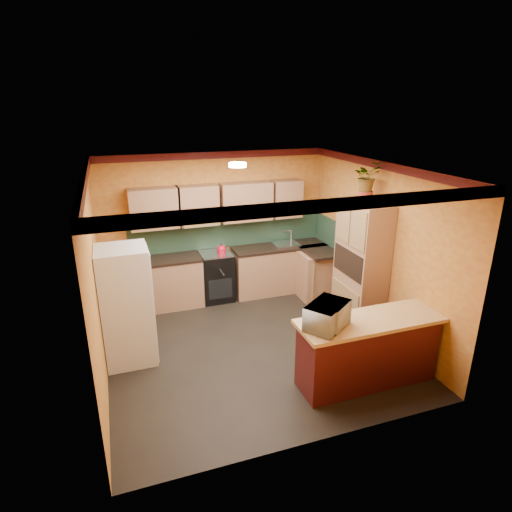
{
  "coord_description": "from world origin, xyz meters",
  "views": [
    {
      "loc": [
        -1.8,
        -5.41,
        3.51
      ],
      "look_at": [
        0.23,
        0.45,
        1.28
      ],
      "focal_mm": 30.0,
      "sensor_mm": 36.0,
      "label": 1
    }
  ],
  "objects": [
    {
      "name": "fridge",
      "position": [
        -1.75,
        0.24,
        0.85
      ],
      "size": [
        0.68,
        0.66,
        1.7
      ],
      "primitive_type": "cube",
      "color": "silver",
      "rests_on": "ground"
    },
    {
      "name": "bar_top",
      "position": [
        1.14,
        -1.34,
        0.91
      ],
      "size": [
        1.9,
        0.65,
        0.05
      ],
      "primitive_type": "cube",
      "color": "tan",
      "rests_on": "breakfast_bar"
    },
    {
      "name": "fern",
      "position": [
        1.85,
        0.08,
        2.48
      ],
      "size": [
        0.44,
        0.39,
        0.44
      ],
      "primitive_type": "imported",
      "rotation": [
        0.0,
        0.0,
        0.13
      ],
      "color": "#A27855",
      "rests_on": "fern_pot"
    },
    {
      "name": "sink",
      "position": [
        1.31,
        1.8,
        0.94
      ],
      "size": [
        0.48,
        0.4,
        0.03
      ],
      "primitive_type": "cube",
      "color": "silver",
      "rests_on": "countertop_back"
    },
    {
      "name": "room_shell",
      "position": [
        0.02,
        0.28,
        2.09
      ],
      "size": [
        4.24,
        4.24,
        2.72
      ],
      "color": "black",
      "rests_on": "ground"
    },
    {
      "name": "base_cabinets_right",
      "position": [
        1.8,
        1.28,
        0.44
      ],
      "size": [
        0.6,
        0.8,
        0.88
      ],
      "primitive_type": "cube",
      "color": "#A27855",
      "rests_on": "ground"
    },
    {
      "name": "breakfast_bar",
      "position": [
        1.14,
        -1.34,
        0.44
      ],
      "size": [
        1.8,
        0.55,
        0.88
      ],
      "primitive_type": "cube",
      "color": "#461012",
      "rests_on": "ground"
    },
    {
      "name": "countertop_back",
      "position": [
        0.54,
        1.8,
        0.9
      ],
      "size": [
        3.65,
        0.62,
        0.04
      ],
      "primitive_type": "cube",
      "color": "black",
      "rests_on": "base_cabinets_back"
    },
    {
      "name": "fern_pot",
      "position": [
        1.85,
        0.08,
        2.18
      ],
      "size": [
        0.22,
        0.22,
        0.16
      ],
      "primitive_type": "cylinder",
      "color": "maroon",
      "rests_on": "pantry"
    },
    {
      "name": "base_cabinets_back",
      "position": [
        0.54,
        1.8,
        0.44
      ],
      "size": [
        3.65,
        0.6,
        0.88
      ],
      "primitive_type": "cube",
      "color": "#A27855",
      "rests_on": "ground"
    },
    {
      "name": "countertop_right",
      "position": [
        1.8,
        1.28,
        0.9
      ],
      "size": [
        0.62,
        0.8,
        0.04
      ],
      "primitive_type": "cube",
      "color": "black",
      "rests_on": "base_cabinets_right"
    },
    {
      "name": "pantry",
      "position": [
        1.85,
        0.03,
        1.05
      ],
      "size": [
        0.48,
        0.9,
        2.1
      ],
      "primitive_type": "cube",
      "color": "#A27855",
      "rests_on": "ground"
    },
    {
      "name": "kettle",
      "position": [
        0.01,
        1.75,
        1.0
      ],
      "size": [
        0.2,
        0.2,
        0.18
      ],
      "primitive_type": null,
      "rotation": [
        0.0,
        0.0,
        0.18
      ],
      "color": "red",
      "rests_on": "stove"
    },
    {
      "name": "microwave",
      "position": [
        0.52,
        -1.34,
        1.09
      ],
      "size": [
        0.69,
        0.65,
        0.31
      ],
      "primitive_type": "imported",
      "rotation": [
        0.0,
        0.0,
        0.63
      ],
      "color": "silver",
      "rests_on": "bar_top"
    },
    {
      "name": "stove",
      "position": [
        -0.09,
        1.8,
        0.46
      ],
      "size": [
        0.58,
        0.58,
        0.91
      ],
      "primitive_type": "cube",
      "color": "black",
      "rests_on": "ground"
    }
  ]
}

